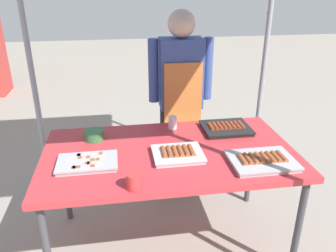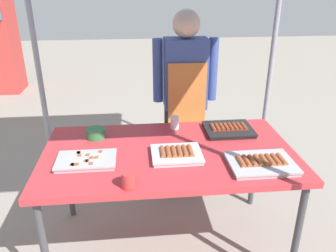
% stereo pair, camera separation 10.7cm
% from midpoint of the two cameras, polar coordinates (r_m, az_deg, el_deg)
% --- Properties ---
extents(ground_plane, '(18.00, 18.00, 0.00)m').
position_cam_midpoint_polar(ground_plane, '(2.60, -1.06, -18.96)').
color(ground_plane, gray).
extents(stall_table, '(1.60, 0.90, 0.75)m').
position_cam_midpoint_polar(stall_table, '(2.19, -1.20, -5.40)').
color(stall_table, '#C63338').
rests_on(stall_table, ground).
extents(tray_grilled_sausages, '(0.31, 0.25, 0.05)m').
position_cam_midpoint_polar(tray_grilled_sausages, '(2.08, 0.18, -4.72)').
color(tray_grilled_sausages, silver).
rests_on(tray_grilled_sausages, stall_table).
extents(tray_meat_skewers, '(0.35, 0.23, 0.04)m').
position_cam_midpoint_polar(tray_meat_skewers, '(2.06, -14.92, -6.03)').
color(tray_meat_skewers, '#ADADB2').
rests_on(tray_meat_skewers, stall_table).
extents(tray_pork_links, '(0.34, 0.29, 0.05)m').
position_cam_midpoint_polar(tray_pork_links, '(2.46, 8.58, -0.32)').
color(tray_pork_links, black).
rests_on(tray_pork_links, stall_table).
extents(tray_spring_rolls, '(0.38, 0.29, 0.05)m').
position_cam_midpoint_polar(tray_spring_rolls, '(2.07, 14.17, -5.69)').
color(tray_spring_rolls, '#ADADB2').
rests_on(tray_spring_rolls, stall_table).
extents(condiment_bowl, '(0.14, 0.14, 0.06)m').
position_cam_midpoint_polar(condiment_bowl, '(2.36, -13.69, -1.51)').
color(condiment_bowl, '#33723F').
rests_on(condiment_bowl, stall_table).
extents(drink_cup_near_edge, '(0.06, 0.06, 0.09)m').
position_cam_midpoint_polar(drink_cup_near_edge, '(2.46, -0.46, 0.58)').
color(drink_cup_near_edge, white).
rests_on(drink_cup_near_edge, stall_table).
extents(drink_cup_by_wok, '(0.08, 0.08, 0.09)m').
position_cam_midpoint_polar(drink_cup_by_wok, '(1.79, -7.48, -9.21)').
color(drink_cup_by_wok, red).
rests_on(drink_cup_by_wok, stall_table).
extents(vendor_woman, '(0.52, 0.23, 1.55)m').
position_cam_midpoint_polar(vendor_woman, '(2.76, 1.03, 5.89)').
color(vendor_woman, black).
rests_on(vendor_woman, ground).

